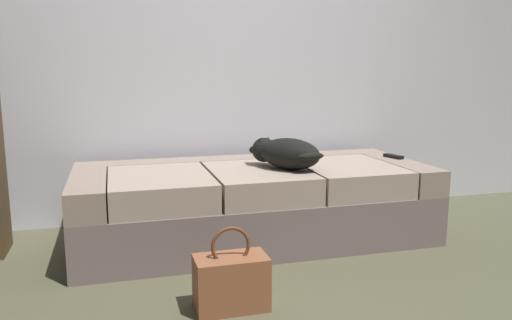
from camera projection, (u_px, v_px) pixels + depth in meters
The scene contains 6 objects.
ground_plane at pixel (315, 309), 2.23m from camera, with size 10.00×10.00×0.00m, color brown.
back_wall at pixel (230, 19), 3.53m from camera, with size 6.40×0.10×2.80m, color silver.
couch at pixel (254, 203), 3.15m from camera, with size 2.15×0.93×0.46m.
dog_dark at pixel (285, 153), 3.03m from camera, with size 0.42×0.50×0.19m.
tv_remote at pixel (393, 156), 3.41m from camera, with size 0.04×0.15×0.02m, color black.
handbag at pixel (231, 281), 2.22m from camera, with size 0.32×0.18×0.38m.
Camera 1 is at (-0.82, -1.93, 1.04)m, focal length 35.40 mm.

